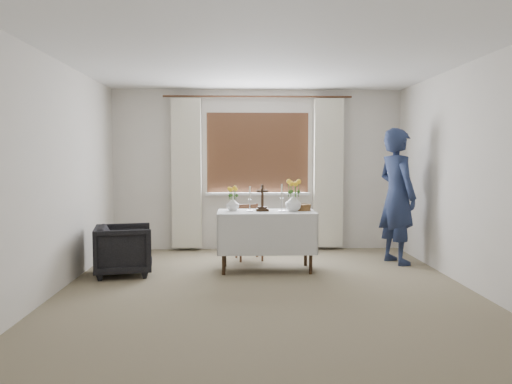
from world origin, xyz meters
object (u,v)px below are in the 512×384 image
wooden_chair (249,232)px  wooden_cross (262,198)px  flower_vase_right (293,203)px  armchair (124,250)px  person (397,196)px  altar_table (266,241)px  flower_vase_left (233,204)px

wooden_chair → wooden_cross: (0.16, -0.65, 0.54)m
flower_vase_right → armchair: bearing=-174.6°
flower_vase_right → wooden_chair: bearing=129.8°
flower_vase_right → person: bearing=14.1°
armchair → wooden_cross: (1.72, 0.21, 0.62)m
altar_table → wooden_chair: size_ratio=1.58×
flower_vase_left → flower_vase_right: size_ratio=0.80×
armchair → person: size_ratio=0.37×
flower_vase_left → armchair: bearing=-168.3°
altar_table → flower_vase_right: size_ratio=5.78×
armchair → flower_vase_left: (1.34, 0.28, 0.54)m
wooden_cross → flower_vase_left: 0.39m
wooden_chair → flower_vase_left: 0.77m
armchair → flower_vase_left: 1.47m
altar_table → wooden_cross: size_ratio=3.67×
flower_vase_right → flower_vase_left: bearing=174.2°
armchair → flower_vase_left: bearing=-90.0°
altar_table → armchair: 1.78m
wooden_chair → armchair: 1.79m
armchair → wooden_chair: bearing=-72.9°
wooden_chair → flower_vase_left: bearing=-122.4°
wooden_cross → flower_vase_left: wooden_cross is taller
armchair → person: person is taller
flower_vase_left → flower_vase_right: (0.78, -0.08, 0.02)m
armchair → person: 3.68m
altar_table → flower_vase_right: 0.60m
wooden_chair → altar_table: bearing=-84.4°
person → flower_vase_right: 1.51m
wooden_cross → flower_vase_right: 0.40m
altar_table → armchair: size_ratio=1.82×
person → flower_vase_right: bearing=84.8°
wooden_cross → flower_vase_right: (0.40, -0.01, -0.06)m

